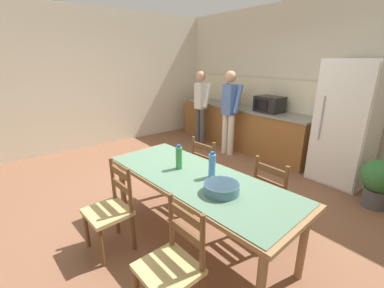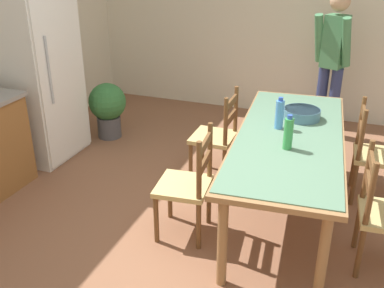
# 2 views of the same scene
# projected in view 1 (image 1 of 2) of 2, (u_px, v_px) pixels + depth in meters

# --- Properties ---
(ground_plane) EXTENTS (8.32, 8.32, 0.00)m
(ground_plane) POSITION_uv_depth(u_px,v_px,m) (194.00, 198.00, 3.66)
(ground_plane) COLOR brown
(wall_back) EXTENTS (6.52, 0.12, 2.90)m
(wall_back) POSITION_uv_depth(u_px,v_px,m) (306.00, 83.00, 4.75)
(wall_back) COLOR beige
(wall_back) RESTS_ON ground
(wall_left) EXTENTS (0.12, 5.20, 2.90)m
(wall_left) POSITION_uv_depth(u_px,v_px,m) (102.00, 80.00, 5.64)
(wall_left) COLOR beige
(wall_left) RESTS_ON ground
(kitchen_counter) EXTENTS (3.35, 0.66, 0.90)m
(kitchen_counter) POSITION_uv_depth(u_px,v_px,m) (240.00, 127.00, 5.69)
(kitchen_counter) COLOR brown
(kitchen_counter) RESTS_ON ground
(counter_splashback) EXTENTS (3.31, 0.03, 0.60)m
(counter_splashback) POSITION_uv_depth(u_px,v_px,m) (252.00, 91.00, 5.63)
(counter_splashback) COLOR beige
(counter_splashback) RESTS_ON kitchen_counter
(refrigerator) EXTENTS (0.76, 0.73, 1.89)m
(refrigerator) POSITION_uv_depth(u_px,v_px,m) (347.00, 124.00, 3.90)
(refrigerator) COLOR white
(refrigerator) RESTS_ON ground
(microwave) EXTENTS (0.50, 0.39, 0.30)m
(microwave) POSITION_uv_depth(u_px,v_px,m) (269.00, 104.00, 4.94)
(microwave) COLOR black
(microwave) RESTS_ON kitchen_counter
(paper_bag) EXTENTS (0.24, 0.16, 0.36)m
(paper_bag) POSITION_uv_depth(u_px,v_px,m) (234.00, 97.00, 5.61)
(paper_bag) COLOR tan
(paper_bag) RESTS_ON kitchen_counter
(dining_table) EXTENTS (2.27, 1.02, 0.75)m
(dining_table) POSITION_uv_depth(u_px,v_px,m) (197.00, 183.00, 2.62)
(dining_table) COLOR olive
(dining_table) RESTS_ON ground
(bottle_near_centre) EXTENTS (0.07, 0.07, 0.27)m
(bottle_near_centre) POSITION_uv_depth(u_px,v_px,m) (179.00, 158.00, 2.75)
(bottle_near_centre) COLOR green
(bottle_near_centre) RESTS_ON dining_table
(bottle_off_centre) EXTENTS (0.07, 0.07, 0.27)m
(bottle_off_centre) POSITION_uv_depth(u_px,v_px,m) (212.00, 166.00, 2.55)
(bottle_off_centre) COLOR #4C8ED6
(bottle_off_centre) RESTS_ON dining_table
(serving_bowl) EXTENTS (0.32, 0.32, 0.09)m
(serving_bowl) POSITION_uv_depth(u_px,v_px,m) (221.00, 187.00, 2.27)
(serving_bowl) COLOR slate
(serving_bowl) RESTS_ON dining_table
(chair_side_near_left) EXTENTS (0.45, 0.43, 0.91)m
(chair_side_near_left) POSITION_uv_depth(u_px,v_px,m) (111.00, 210.00, 2.58)
(chair_side_near_left) COLOR brown
(chair_side_near_left) RESTS_ON ground
(chair_side_near_right) EXTENTS (0.44, 0.42, 0.91)m
(chair_side_near_right) POSITION_uv_depth(u_px,v_px,m) (172.00, 265.00, 1.89)
(chair_side_near_right) COLOR brown
(chair_side_near_right) RESTS_ON ground
(chair_side_far_left) EXTENTS (0.46, 0.44, 0.91)m
(chair_side_far_left) POSITION_uv_depth(u_px,v_px,m) (210.00, 170.00, 3.50)
(chair_side_far_left) COLOR brown
(chair_side_far_left) RESTS_ON ground
(chair_side_far_right) EXTENTS (0.43, 0.41, 0.91)m
(chair_side_far_right) POSITION_uv_depth(u_px,v_px,m) (275.00, 198.00, 2.81)
(chair_side_far_right) COLOR brown
(chair_side_far_right) RESTS_ON ground
(person_at_sink) EXTENTS (0.41, 0.28, 1.63)m
(person_at_sink) POSITION_uv_depth(u_px,v_px,m) (201.00, 104.00, 5.80)
(person_at_sink) COLOR #4C4C4C
(person_at_sink) RESTS_ON ground
(person_at_counter) EXTENTS (0.42, 0.29, 1.67)m
(person_at_counter) POSITION_uv_depth(u_px,v_px,m) (229.00, 109.00, 5.10)
(person_at_counter) COLOR silver
(person_at_counter) RESTS_ON ground
(potted_plant) EXTENTS (0.44, 0.44, 0.67)m
(potted_plant) POSITION_uv_depth(u_px,v_px,m) (379.00, 180.00, 3.33)
(potted_plant) COLOR #4C4C51
(potted_plant) RESTS_ON ground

